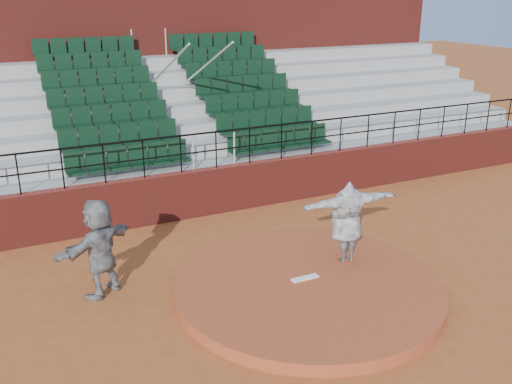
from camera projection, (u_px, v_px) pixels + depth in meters
ground at (308, 293)px, 11.76m from camera, size 90.00×90.00×0.00m
pitchers_mound at (308, 287)px, 11.72m from camera, size 5.50×5.50×0.25m
pitching_rubber at (305, 278)px, 11.80m from camera, size 0.60×0.15×0.03m
boundary_wall at (217, 190)px, 15.79m from camera, size 24.00×0.30×1.30m
wall_railing at (216, 142)px, 15.32m from camera, size 24.04×0.05×1.03m
seating_deck at (175, 134)px, 18.62m from camera, size 24.00×5.97×4.63m
press_box_facade at (139, 56)px, 21.26m from camera, size 24.00×3.00×7.10m
pitcher at (347, 222)px, 12.30m from camera, size 2.29×0.76×1.84m
fielder at (100, 248)px, 11.40m from camera, size 1.93×1.55×2.06m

